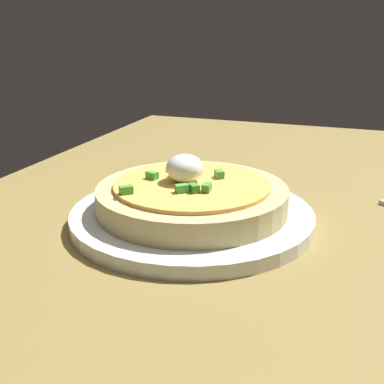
% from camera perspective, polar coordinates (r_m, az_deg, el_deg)
% --- Properties ---
extents(dining_table, '(1.24, 0.77, 0.03)m').
position_cam_1_polar(dining_table, '(0.47, 7.35, -8.94)').
color(dining_table, olive).
rests_on(dining_table, ground).
extents(plate, '(0.26, 0.26, 0.01)m').
position_cam_1_polar(plate, '(0.53, 0.00, -2.78)').
color(plate, silver).
rests_on(plate, dining_table).
extents(pizza, '(0.20, 0.20, 0.06)m').
position_cam_1_polar(pizza, '(0.52, -0.04, -0.44)').
color(pizza, tan).
rests_on(pizza, plate).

